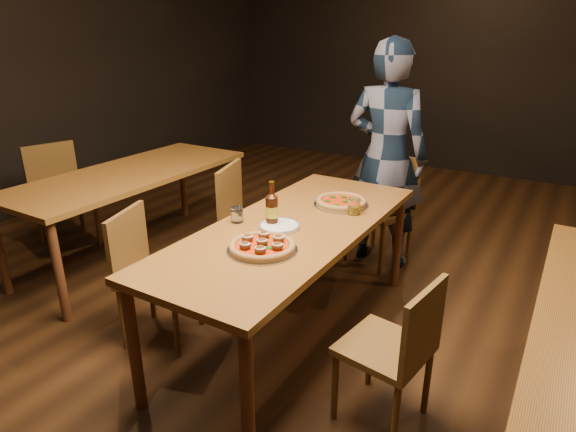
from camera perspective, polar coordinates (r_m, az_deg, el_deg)
The scene contains 16 objects.
ground at distance 3.15m, azimuth 0.49°, elevation -13.79°, with size 9.00×9.00×0.00m, color black.
room_shell at distance 2.59m, azimuth 0.62°, elevation 22.33°, with size 9.00×9.00×9.00m.
table_main at distance 2.82m, azimuth 0.53°, elevation -2.38°, with size 0.80×2.00×0.75m.
table_left at distance 4.09m, azimuth -18.17°, elevation 4.08°, with size 0.80×2.00×0.75m.
chair_main_nw at distance 3.01m, azimuth -15.00°, elevation -6.73°, with size 0.40×0.40×0.86m, color brown, non-canonical shape.
chair_main_sw at distance 3.56m, azimuth -3.72°, elevation -0.90°, with size 0.44×0.44×0.94m, color brown, non-canonical shape.
chair_main_e at distance 2.40m, azimuth 11.38°, elevation -14.92°, with size 0.38×0.38×0.81m, color brown, non-canonical shape.
chair_end at distance 3.93m, azimuth 10.78°, elevation 0.75°, with size 0.43×0.43×0.92m, color brown, non-canonical shape.
chair_nbr_left at distance 4.62m, azimuth -25.08°, elevation 2.23°, with size 0.43×0.43×0.93m, color brown, non-canonical shape.
pizza_meatball at distance 2.46m, azimuth -3.08°, elevation -3.55°, with size 0.36×0.36×0.07m.
pizza_margherita at distance 3.11m, azimuth 6.31°, elevation 1.67°, with size 0.35×0.35×0.05m.
plate_stack at distance 2.74m, azimuth -1.05°, elevation -1.24°, with size 0.23×0.23×0.02m, color white.
beer_bottle at distance 2.74m, azimuth -1.93°, elevation 0.67°, with size 0.07×0.07×0.26m.
water_glass at distance 2.83m, azimuth -6.05°, elevation 0.16°, with size 0.07×0.07×0.09m, color white.
amber_glass at distance 2.96m, azimuth 7.81°, elevation 1.12°, with size 0.08×0.08×0.10m, color #9C7111.
diner at distance 3.85m, azimuth 11.58°, elevation 6.93°, with size 0.65×0.42×1.78m, color black.
Camera 1 is at (1.32, -2.22, 1.80)m, focal length 30.00 mm.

